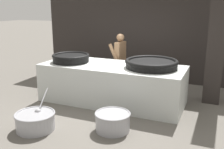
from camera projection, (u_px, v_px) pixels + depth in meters
name	position (u px, v px, depth m)	size (l,w,h in m)	color
ground_plane	(112.00, 102.00, 6.88)	(60.00, 60.00, 0.00)	#666059
back_wall	(142.00, 24.00, 8.66)	(7.04, 0.24, 3.73)	#2D2826
support_pillar	(218.00, 30.00, 6.41)	(0.42, 0.42, 3.73)	#2D2826
hearth_platform	(112.00, 84.00, 6.75)	(3.65, 1.42, 0.98)	silver
giant_wok_near	(71.00, 58.00, 6.96)	(0.99, 0.99, 0.22)	black
giant_wok_far	(151.00, 63.00, 6.31)	(1.29, 1.29, 0.20)	black
cook	(120.00, 59.00, 7.80)	(0.40, 0.61, 1.65)	#9E7551
prep_bowl_vegetables	(35.00, 120.00, 5.29)	(0.81, 1.04, 0.69)	#9E9EA3
prep_bowl_meat	(113.00, 121.00, 5.25)	(0.72, 0.72, 0.38)	#9E9EA3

